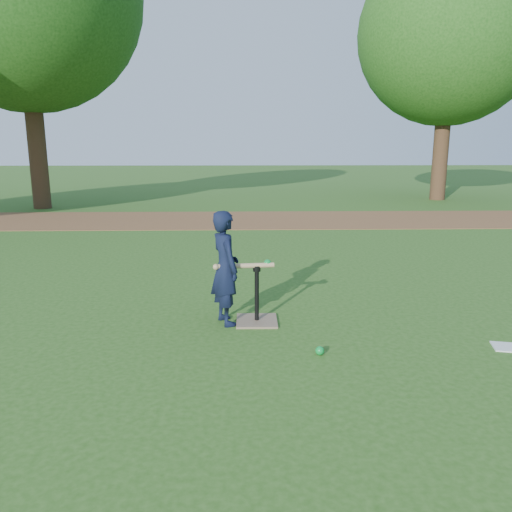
{
  "coord_description": "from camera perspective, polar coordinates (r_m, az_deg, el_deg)",
  "views": [
    {
      "loc": [
        -0.12,
        -4.79,
        1.85
      ],
      "look_at": [
        0.02,
        0.52,
        0.65
      ],
      "focal_mm": 35.0,
      "sensor_mm": 36.0,
      "label": 1
    }
  ],
  "objects": [
    {
      "name": "clipboard",
      "position": [
        5.25,
        27.02,
        -9.29
      ],
      "size": [
        0.34,
        0.29,
        0.01
      ],
      "primitive_type": "cube",
      "rotation": [
        0.0,
        0.0,
        -0.23
      ],
      "color": "silver",
      "rests_on": "ground"
    },
    {
      "name": "dirt_strip",
      "position": [
        12.43,
        -0.99,
        4.17
      ],
      "size": [
        24.0,
        3.0,
        0.01
      ],
      "primitive_type": "cube",
      "color": "brown",
      "rests_on": "ground"
    },
    {
      "name": "ground",
      "position": [
        5.14,
        -0.1,
        -8.38
      ],
      "size": [
        80.0,
        80.0,
        0.0
      ],
      "primitive_type": "plane",
      "color": "#285116",
      "rests_on": "ground"
    },
    {
      "name": "wiffle_ball_ground",
      "position": [
        4.57,
        7.3,
        -10.68
      ],
      "size": [
        0.08,
        0.08,
        0.08
      ],
      "primitive_type": "sphere",
      "color": "#0C8731",
      "rests_on": "ground"
    },
    {
      "name": "swing_action",
      "position": [
        5.15,
        -1.05,
        -1.08
      ],
      "size": [
        0.63,
        0.16,
        0.09
      ],
      "color": "tan",
      "rests_on": "ground"
    },
    {
      "name": "tree_right",
      "position": [
        18.38,
        21.3,
        22.68
      ],
      "size": [
        5.8,
        5.8,
        8.21
      ],
      "color": "#382316",
      "rests_on": "ground"
    },
    {
      "name": "child",
      "position": [
        5.15,
        -3.54,
        -1.38
      ],
      "size": [
        0.43,
        0.51,
        1.19
      ],
      "primitive_type": "imported",
      "rotation": [
        0.0,
        0.0,
        1.97
      ],
      "color": "black",
      "rests_on": "ground"
    },
    {
      "name": "batting_tee",
      "position": [
        5.31,
        0.09,
        -6.41
      ],
      "size": [
        0.43,
        0.43,
        0.61
      ],
      "color": "#7E6650",
      "rests_on": "ground"
    }
  ]
}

